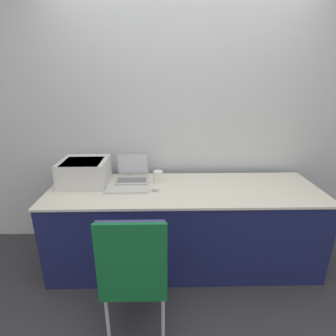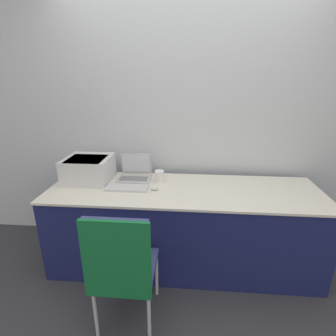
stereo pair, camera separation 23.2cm
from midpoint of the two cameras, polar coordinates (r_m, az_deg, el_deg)
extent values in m
plane|color=#333338|center=(2.47, 1.00, -24.62)|extent=(14.00, 14.00, 0.00)
cube|color=silver|center=(2.67, 0.46, 10.47)|extent=(8.00, 0.05, 2.60)
cube|color=#191E51|center=(2.53, 0.73, -12.63)|extent=(2.40, 0.74, 0.74)
cube|color=silver|center=(2.35, 0.77, -4.70)|extent=(2.42, 0.76, 0.02)
cube|color=silver|center=(2.58, -20.14, -0.81)|extent=(0.42, 0.40, 0.23)
cube|color=black|center=(2.51, -20.65, 0.86)|extent=(0.34, 0.30, 0.04)
cube|color=#B7B7BC|center=(2.53, -10.47, -2.75)|extent=(0.31, 0.22, 0.02)
cube|color=slate|center=(2.52, -10.52, -2.62)|extent=(0.27, 0.12, 0.00)
cube|color=#B7B7BC|center=(2.62, -10.17, 0.73)|extent=(0.31, 0.05, 0.22)
cube|color=silver|center=(2.61, -10.19, 0.71)|extent=(0.28, 0.05, 0.19)
cube|color=silver|center=(2.34, -11.76, -4.71)|extent=(0.38, 0.15, 0.02)
cylinder|color=white|center=(2.47, -4.88, -2.05)|extent=(0.09, 0.09, 0.10)
cylinder|color=white|center=(2.45, -4.91, -0.85)|extent=(0.09, 0.09, 0.01)
ellipsoid|color=silver|center=(2.30, -5.66, -4.64)|extent=(0.07, 0.04, 0.04)
cube|color=navy|center=(2.00, -10.34, -21.22)|extent=(0.40, 0.44, 0.04)
cube|color=navy|center=(1.68, -12.01, -18.70)|extent=(0.40, 0.03, 0.50)
cylinder|color=silver|center=(2.33, -14.00, -21.89)|extent=(0.02, 0.02, 0.40)
cylinder|color=silver|center=(2.28, -4.25, -22.32)|extent=(0.02, 0.02, 0.40)
cylinder|color=silver|center=(2.05, -16.66, -29.17)|extent=(0.02, 0.02, 0.40)
cylinder|color=silver|center=(2.00, -4.90, -29.97)|extent=(0.02, 0.02, 0.40)
cube|color=#146633|center=(1.67, -12.12, -19.94)|extent=(0.42, 0.02, 0.55)
camera|label=1|loc=(0.12, -92.86, -1.01)|focal=28.00mm
camera|label=2|loc=(0.12, 87.14, 1.01)|focal=28.00mm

